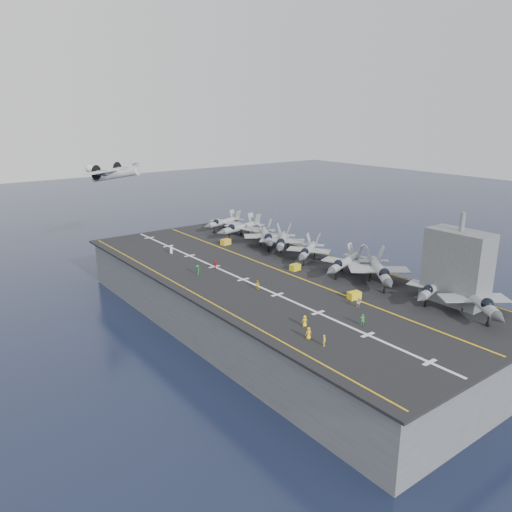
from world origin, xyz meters
TOP-DOWN VIEW (x-y plane):
  - ground at (0.00, 0.00)m, footprint 500.00×500.00m
  - hull at (0.00, 0.00)m, footprint 36.00×90.00m
  - flight_deck at (0.00, 0.00)m, footprint 38.00×92.00m
  - foul_line at (3.00, 0.00)m, footprint 0.35×90.00m
  - landing_centerline at (-6.00, 0.00)m, footprint 0.50×90.00m
  - deck_edge_port at (-17.00, 0.00)m, footprint 0.25×90.00m
  - deck_edge_stbd at (18.50, 0.00)m, footprint 0.25×90.00m
  - island_superstructure at (15.00, -30.00)m, footprint 5.00×10.00m
  - fighter_jet_0 at (12.81, -35.03)m, footprint 17.39×18.55m
  - fighter_jet_1 at (13.05, -27.52)m, footprint 15.22×12.09m
  - fighter_jet_2 at (12.15, -16.99)m, footprint 18.49×19.23m
  - fighter_jet_3 at (11.48, -9.03)m, footprint 16.34×13.52m
  - fighter_jet_4 at (12.01, 1.83)m, footprint 16.23×15.05m
  - fighter_jet_5 at (12.19, 10.54)m, footprint 17.51×17.58m
  - fighter_jet_6 at (11.97, 15.78)m, footprint 16.98×18.58m
  - fighter_jet_7 at (12.63, 27.19)m, footprint 16.45×12.71m
  - fighter_jet_8 at (13.35, 35.92)m, footprint 15.04×11.92m
  - tow_cart_a at (2.99, -19.28)m, footprint 2.27×1.66m
  - tow_cart_b at (5.52, -1.51)m, footprint 2.18×1.55m
  - tow_cart_c at (5.43, 23.04)m, footprint 2.41×1.77m
  - crew_0 at (-13.52, -25.95)m, footprint 1.22×1.03m
  - crew_1 at (-13.30, -28.78)m, footprint 1.15×1.04m
  - crew_2 at (-7.00, -5.69)m, footprint 0.94×1.13m
  - crew_3 at (-11.31, 7.60)m, footprint 0.92×1.25m
  - crew_4 at (-6.37, 9.09)m, footprint 1.20×0.98m
  - crew_5 at (-8.32, 23.99)m, footprint 1.35×1.15m
  - crew_6 at (-4.18, -27.37)m, footprint 1.29×1.21m
  - crew_7 at (0.66, -22.32)m, footprint 1.04×1.18m
  - transport_plane at (-7.95, 54.29)m, footprint 26.29×24.20m
  - crew_8 at (-11.18, -22.58)m, footprint 1.22×1.03m

SIDE VIEW (x-z plane):
  - ground at x=0.00m, z-range 0.00..0.00m
  - hull at x=0.00m, z-range 0.00..10.00m
  - flight_deck at x=0.00m, z-range 10.00..10.40m
  - foul_line at x=3.00m, z-range 10.41..10.43m
  - landing_centerline at x=-6.00m, z-range 10.41..10.43m
  - deck_edge_port at x=-17.00m, z-range 10.41..10.43m
  - deck_edge_stbd at x=18.50m, z-range 10.41..10.43m
  - tow_cart_b at x=5.52m, z-range 10.40..11.62m
  - tow_cart_a at x=2.99m, z-range 10.40..11.65m
  - tow_cart_c at x=5.43m, z-range 10.40..11.73m
  - crew_1 at x=-13.30m, z-range 10.40..12.00m
  - crew_2 at x=-7.00m, z-range 10.40..12.02m
  - crew_7 at x=0.66m, z-range 10.40..12.05m
  - crew_0 at x=-13.52m, z-range 10.40..12.13m
  - crew_8 at x=-11.18m, z-range 10.40..12.13m
  - crew_4 at x=-6.37m, z-range 10.40..12.13m
  - crew_6 at x=-4.18m, z-range 10.40..12.19m
  - crew_5 at x=-8.32m, z-range 10.40..12.30m
  - crew_3 at x=-11.31m, z-range 10.40..12.33m
  - fighter_jet_8 at x=13.35m, z-range 10.40..14.99m
  - fighter_jet_1 at x=13.05m, z-range 10.40..15.04m
  - fighter_jet_4 at x=12.01m, z-range 10.40..15.09m
  - fighter_jet_3 at x=11.48m, z-range 10.40..15.26m
  - fighter_jet_7 at x=12.63m, z-range 10.40..15.50m
  - fighter_jet_5 at x=12.19m, z-range 10.40..15.57m
  - fighter_jet_0 at x=12.81m, z-range 10.40..15.76m
  - fighter_jet_6 at x=11.97m, z-range 10.40..15.77m
  - fighter_jet_2 at x=12.15m, z-range 10.40..15.98m
  - island_superstructure at x=15.00m, z-range 10.40..25.40m
  - transport_plane at x=-7.95m, z-range 22.25..27.39m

